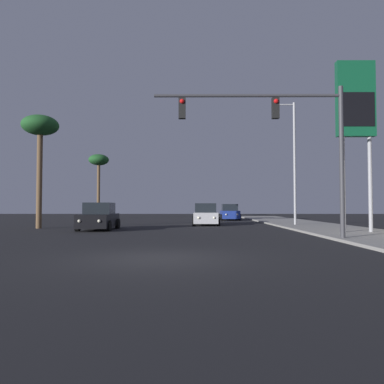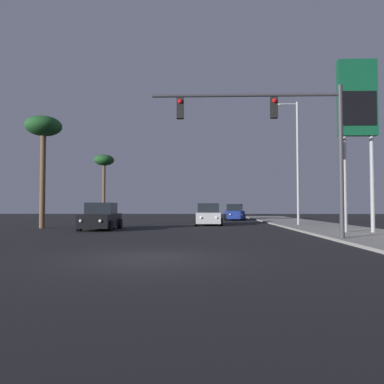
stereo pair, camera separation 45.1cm
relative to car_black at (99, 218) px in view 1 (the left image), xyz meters
name	(u,v)px [view 1 (the left image)]	position (x,y,z in m)	size (l,w,h in m)	color
ground_plane	(157,258)	(4.82, -12.50, -0.76)	(120.00, 120.00, 0.00)	black
sidewalk_right	(348,232)	(14.32, -2.50, -0.70)	(5.00, 60.00, 0.12)	gray
car_black	(99,218)	(0.00, 0.00, 0.00)	(2.04, 4.33, 1.68)	black
car_silver	(206,215)	(6.76, 5.95, 0.00)	(2.04, 4.33, 1.68)	#B7B7BC
car_blue	(230,213)	(9.63, 16.38, 0.00)	(2.04, 4.32, 1.68)	navy
traffic_light_mast	(286,129)	(9.81, -7.16, 4.01)	(8.13, 0.36, 6.50)	#38383D
street_lamp	(293,156)	(13.14, 4.33, 4.36)	(1.74, 0.24, 9.00)	#99999E
gas_station_sign	(356,108)	(14.39, -3.52, 5.86)	(2.00, 0.42, 9.00)	#99999E
palm_tree_far	(99,163)	(-5.56, 21.50, 5.88)	(2.40, 2.40, 7.68)	brown
palm_tree_near	(40,131)	(-4.34, 1.50, 5.72)	(2.40, 2.40, 7.50)	brown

